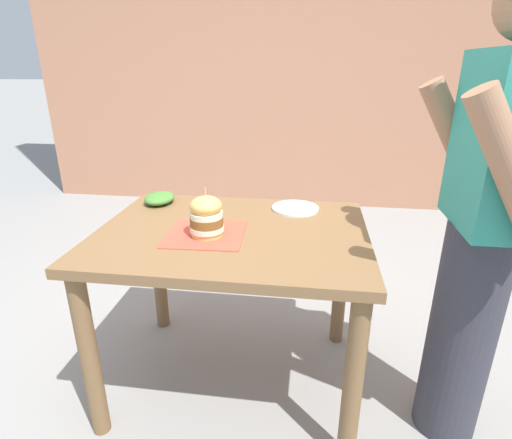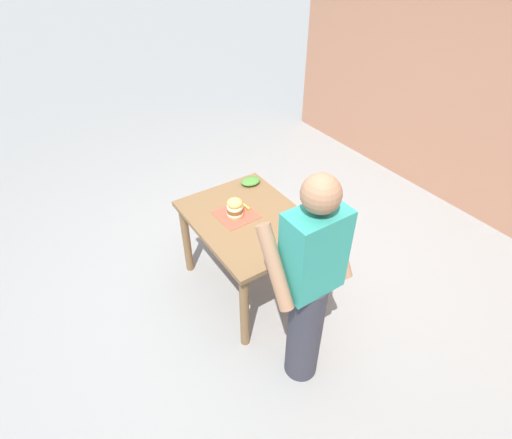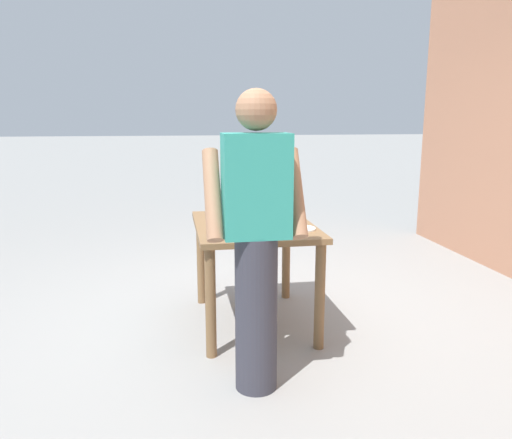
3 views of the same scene
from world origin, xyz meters
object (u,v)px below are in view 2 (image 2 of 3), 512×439
(sandwich, at_px, (235,208))
(side_salad, at_px, (251,181))
(patio_table, at_px, (249,230))
(diner_across_table, at_px, (309,286))
(pickle_spear, at_px, (247,207))
(side_plate_with_forks, at_px, (296,221))

(sandwich, xyz_separation_m, side_salad, (-0.36, -0.33, -0.06))
(patio_table, relative_size, diner_across_table, 0.66)
(sandwich, distance_m, pickle_spear, 0.15)
(pickle_spear, bearing_deg, side_plate_with_forks, 122.09)
(patio_table, distance_m, diner_across_table, 0.95)
(patio_table, height_order, pickle_spear, pickle_spear)
(side_salad, distance_m, diner_across_table, 1.40)
(side_salad, bearing_deg, diner_across_table, 72.30)
(sandwich, xyz_separation_m, pickle_spear, (-0.13, -0.04, -0.07))
(patio_table, height_order, sandwich, sandwich)
(sandwich, xyz_separation_m, diner_across_table, (0.06, 0.99, 0.02))
(patio_table, bearing_deg, sandwich, -47.09)
(pickle_spear, height_order, side_salad, side_salad)
(patio_table, xyz_separation_m, side_salad, (-0.29, -0.42, 0.15))
(patio_table, relative_size, pickle_spear, 13.57)
(side_plate_with_forks, xyz_separation_m, side_salad, (-0.00, -0.67, 0.02))
(sandwich, bearing_deg, side_salad, -137.52)
(pickle_spear, height_order, diner_across_table, diner_across_table)
(sandwich, bearing_deg, side_plate_with_forks, 137.43)
(patio_table, height_order, side_plate_with_forks, side_plate_with_forks)
(side_salad, bearing_deg, patio_table, 55.71)
(diner_across_table, bearing_deg, patio_table, -98.64)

